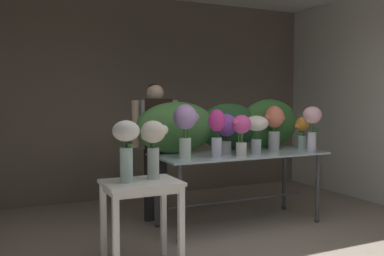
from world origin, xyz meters
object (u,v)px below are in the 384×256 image
Objects in this scene: florist at (156,136)px; vase_ivory_hydrangea at (257,128)px; vase_violet_carnations at (226,129)px; vase_blush_dahlias at (312,123)px; vase_cream_lisianthus_tall at (153,142)px; vase_fuchsia_tulips at (241,131)px; vase_sunset_stock at (302,131)px; vase_lilac_lilies at (186,124)px; side_table_white at (141,195)px; display_table_glass at (239,164)px; vase_coral_snapdragons at (274,124)px; vase_magenta_freesia at (217,130)px; vase_white_roses_tall at (126,144)px.

vase_ivory_hydrangea is (0.96, -0.71, 0.12)m from florist.
vase_blush_dahlias reaches higher than vase_violet_carnations.
vase_cream_lisianthus_tall is (-0.49, -1.27, 0.07)m from florist.
vase_sunset_stock is (1.02, 0.24, -0.05)m from vase_fuchsia_tulips.
vase_lilac_lilies is 1.44× the size of vase_sunset_stock.
florist is at bearing 64.60° from side_table_white.
vase_fuchsia_tulips is 1.24m from vase_cream_lisianthus_tall.
display_table_glass is 0.70m from vase_coral_snapdragons.
vase_cream_lisianthus_tall is (0.13, 0.05, 0.45)m from side_table_white.
side_table_white is 1.42× the size of vase_coral_snapdragons.
vase_violet_carnations reaches higher than vase_ivory_hydrangea.
vase_lilac_lilies is 1.65m from vase_sunset_stock.
vase_violet_carnations is 0.85× the size of vase_blush_dahlias.
vase_blush_dahlias reaches higher than vase_ivory_hydrangea.
vase_coral_snapdragons is at bearing 8.71° from vase_lilac_lilies.
vase_ivory_hydrangea is 0.41m from vase_coral_snapdragons.
vase_ivory_hydrangea is 1.09× the size of vase_sunset_stock.
vase_white_roses_tall is (-1.15, -0.51, -0.05)m from vase_magenta_freesia.
florist is 4.17× the size of vase_sunset_stock.
vase_blush_dahlias is (0.65, -0.18, 0.05)m from vase_ivory_hydrangea.
vase_lilac_lilies reaches higher than vase_cream_lisianthus_tall.
vase_magenta_freesia is (1.02, 0.51, 0.50)m from side_table_white.
vase_ivory_hydrangea is 1.55m from vase_cream_lisianthus_tall.
vase_lilac_lilies is at bearing -178.50° from vase_ivory_hydrangea.
vase_coral_snapdragons reaches higher than side_table_white.
side_table_white is at bearing -163.02° from vase_sunset_stock.
side_table_white is 2.47m from vase_sunset_stock.
vase_ivory_hydrangea reaches higher than display_table_glass.
vase_magenta_freesia is at bearing 24.08° from vase_white_roses_tall.
vase_white_roses_tall is at bearing -144.53° from vase_lilac_lilies.
vase_cream_lisianthus_tall is (-0.55, -0.53, -0.11)m from vase_lilac_lilies.
vase_sunset_stock is 2.56m from vase_white_roses_tall.
side_table_white is (-1.42, -0.72, -0.07)m from display_table_glass.
vase_white_roses_tall is at bearing -179.76° from side_table_white.
vase_blush_dahlias is at bearing 10.09° from vase_white_roses_tall.
vase_white_roses_tall is (-1.40, -0.74, -0.03)m from vase_violet_carnations.
vase_magenta_freesia is (0.39, -0.80, 0.12)m from florist.
vase_lilac_lilies is at bearing 40.29° from side_table_white.
display_table_glass is at bearing 144.96° from vase_ivory_hydrangea.
vase_magenta_freesia reaches higher than vase_cream_lisianthus_tall.
vase_fuchsia_tulips is (1.30, 0.47, 0.48)m from side_table_white.
vase_magenta_freesia is at bearing -11.51° from vase_lilac_lilies.
vase_magenta_freesia is at bearing -170.87° from vase_ivory_hydrangea.
florist reaches higher than side_table_white.
vase_fuchsia_tulips reaches higher than display_table_glass.
vase_blush_dahlias is (1.22, -0.09, 0.05)m from vase_magenta_freesia.
vase_coral_snapdragons is 1.03× the size of vase_cream_lisianthus_tall.
vase_sunset_stock is 2.29m from vase_cream_lisianthus_tall.
vase_violet_carnations is 1.59m from vase_white_roses_tall.
vase_lilac_lilies is at bearing -169.62° from display_table_glass.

